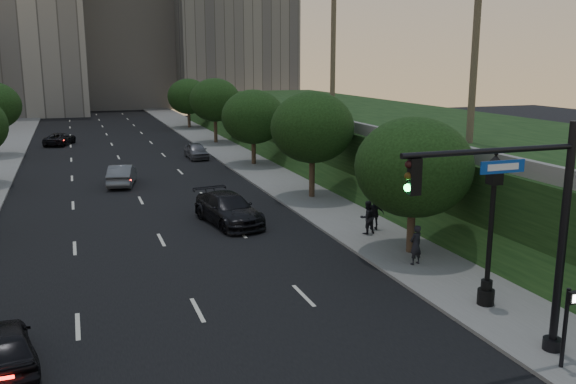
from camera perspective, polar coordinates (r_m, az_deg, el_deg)
name	(u,v)px	position (r m, az deg, el deg)	size (l,w,h in m)	color
ground	(233,380)	(17.68, -5.15, -17.09)	(160.00, 160.00, 0.00)	black
road_surface	(130,180)	(45.93, -14.56, 1.10)	(16.00, 140.00, 0.02)	black
sidewalk_right	(264,171)	(47.84, -2.26, 2.01)	(4.50, 140.00, 0.15)	slate
embankment	(409,143)	(50.49, 11.30, 4.54)	(18.00, 90.00, 4.00)	black
parapet_wall	(312,117)	(46.47, 2.30, 7.02)	(0.35, 90.00, 0.70)	slate
office_block_mid	(122,34)	(117.43, -15.25, 14.07)	(22.00, 18.00, 26.00)	#AAA69C
office_block_right	(227,5)	(114.73, -5.74, 16.98)	(20.00, 22.00, 36.00)	slate
tree_right_a	(414,167)	(27.28, 11.68, 2.29)	(5.20, 5.20, 6.24)	#38281C
tree_right_b	(312,127)	(37.88, 2.29, 6.06)	(5.20, 5.20, 6.74)	#38281C
tree_right_c	(253,117)	(50.17, -3.27, 7.03)	(5.20, 5.20, 6.24)	#38281C
tree_right_d	(215,100)	(63.65, -6.86, 8.54)	(5.20, 5.20, 6.74)	#38281C
tree_right_e	(188,96)	(78.35, -9.31, 8.81)	(5.20, 5.20, 6.24)	#38281C
traffic_signal_mast	(532,240)	(18.54, 21.88, -4.22)	(5.68, 0.56, 7.00)	black
street_lamp	(490,237)	(22.30, 18.39, -4.01)	(0.64, 0.64, 5.62)	black
pedestrian_signal	(567,321)	(18.93, 24.67, -10.90)	(0.30, 0.33, 2.50)	black
sedan_near_left	(3,346)	(19.63, -25.09, -12.93)	(1.61, 3.99, 1.36)	black
sedan_mid_left	(122,175)	(44.02, -15.27, 1.56)	(1.58, 4.54, 1.50)	#56595E
sedan_far_left	(60,139)	(66.73, -20.57, 4.67)	(2.12, 4.61, 1.28)	black
sedan_near_right	(228,209)	(32.73, -5.61, -1.60)	(2.26, 5.57, 1.62)	black
sedan_far_right	(196,151)	(54.60, -8.59, 3.84)	(1.65, 4.10, 1.40)	#58595F
pedestrian_a	(416,245)	(26.31, 11.86, -4.86)	(0.62, 0.41, 1.71)	black
pedestrian_b	(367,217)	(30.46, 7.42, -2.37)	(0.81, 0.63, 1.67)	black
pedestrian_c	(375,214)	(31.23, 8.12, -2.05)	(0.96, 0.40, 1.63)	black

